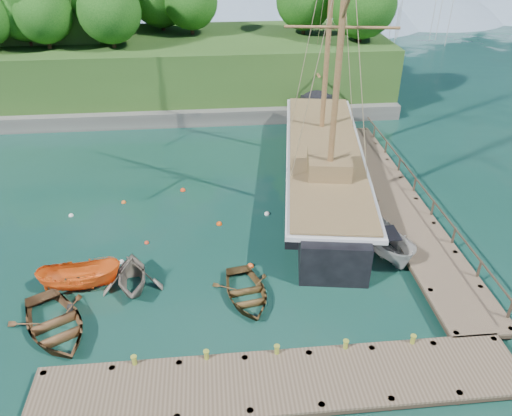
# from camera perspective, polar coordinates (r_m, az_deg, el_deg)

# --- Properties ---
(ground) EXTENTS (160.00, 160.00, 0.00)m
(ground) POSITION_cam_1_polar(r_m,az_deg,el_deg) (26.24, -3.53, -9.19)
(ground) COLOR #0E3227
(ground) RESTS_ON ground
(dock_near) EXTENTS (20.00, 3.20, 1.10)m
(dock_near) POSITION_cam_1_polar(r_m,az_deg,el_deg) (21.52, 2.90, -19.28)
(dock_near) COLOR brown
(dock_near) RESTS_ON ground
(dock_east) EXTENTS (3.20, 24.00, 1.10)m
(dock_east) POSITION_cam_1_polar(r_m,az_deg,el_deg) (33.79, 15.74, 0.70)
(dock_east) COLOR brown
(dock_east) RESTS_ON ground
(bollard_0) EXTENTS (0.26, 0.26, 0.45)m
(bollard_0) POSITION_cam_1_polar(r_m,az_deg,el_deg) (22.91, -13.48, -17.92)
(bollard_0) COLOR olive
(bollard_0) RESTS_ON ground
(bollard_1) EXTENTS (0.26, 0.26, 0.45)m
(bollard_1) POSITION_cam_1_polar(r_m,az_deg,el_deg) (22.63, -5.58, -17.75)
(bollard_1) COLOR olive
(bollard_1) RESTS_ON ground
(bollard_2) EXTENTS (0.26, 0.26, 0.45)m
(bollard_2) POSITION_cam_1_polar(r_m,az_deg,el_deg) (22.74, 2.35, -17.26)
(bollard_2) COLOR olive
(bollard_2) RESTS_ON ground
(bollard_3) EXTENTS (0.26, 0.26, 0.45)m
(bollard_3) POSITION_cam_1_polar(r_m,az_deg,el_deg) (23.24, 10.02, -16.48)
(bollard_3) COLOR olive
(bollard_3) RESTS_ON ground
(bollard_4) EXTENTS (0.26, 0.26, 0.45)m
(bollard_4) POSITION_cam_1_polar(r_m,az_deg,el_deg) (24.11, 17.18, -15.49)
(bollard_4) COLOR olive
(bollard_4) RESTS_ON ground
(rowboat_0) EXTENTS (5.63, 6.16, 1.04)m
(rowboat_0) POSITION_cam_1_polar(r_m,az_deg,el_deg) (25.75, -21.85, -12.95)
(rowboat_0) COLOR brown
(rowboat_0) RESTS_ON ground
(rowboat_1) EXTENTS (3.51, 3.94, 1.91)m
(rowboat_1) POSITION_cam_1_polar(r_m,az_deg,el_deg) (27.06, -13.81, -8.76)
(rowboat_1) COLOR slate
(rowboat_1) RESTS_ON ground
(rowboat_2) EXTENTS (3.67, 4.64, 0.87)m
(rowboat_2) POSITION_cam_1_polar(r_m,az_deg,el_deg) (25.67, -1.12, -10.22)
(rowboat_2) COLOR #4F3A1C
(rowboat_2) RESTS_ON ground
(motorboat_orange) EXTENTS (4.34, 1.79, 1.65)m
(motorboat_orange) POSITION_cam_1_polar(r_m,az_deg,el_deg) (27.76, -19.22, -8.61)
(motorboat_orange) COLOR orange
(motorboat_orange) RESTS_ON ground
(cabin_boat_white) EXTENTS (2.97, 5.20, 1.89)m
(cabin_boat_white) POSITION_cam_1_polar(r_m,az_deg,el_deg) (29.45, 14.34, -5.09)
(cabin_boat_white) COLOR beige
(cabin_boat_white) RESTS_ON ground
(schooner) EXTENTS (8.42, 28.39, 21.05)m
(schooner) POSITION_cam_1_polar(r_m,az_deg,el_deg) (35.18, 7.70, 4.33)
(schooner) COLOR black
(schooner) RESTS_ON ground
(mooring_buoy_0) EXTENTS (0.32, 0.32, 0.32)m
(mooring_buoy_0) POSITION_cam_1_polar(r_m,az_deg,el_deg) (28.88, -15.10, -6.04)
(mooring_buoy_0) COLOR silver
(mooring_buoy_0) RESTS_ON ground
(mooring_buoy_1) EXTENTS (0.27, 0.27, 0.27)m
(mooring_buoy_1) POSITION_cam_1_polar(r_m,az_deg,el_deg) (30.08, -12.38, -3.94)
(mooring_buoy_1) COLOR red
(mooring_buoy_1) RESTS_ON ground
(mooring_buoy_2) EXTENTS (0.36, 0.36, 0.36)m
(mooring_buoy_2) POSITION_cam_1_polar(r_m,az_deg,el_deg) (31.11, -4.23, -1.88)
(mooring_buoy_2) COLOR #D3460C
(mooring_buoy_2) RESTS_ON ground
(mooring_buoy_3) EXTENTS (0.35, 0.35, 0.35)m
(mooring_buoy_3) POSITION_cam_1_polar(r_m,az_deg,el_deg) (32.02, 1.27, -0.73)
(mooring_buoy_3) COLOR white
(mooring_buoy_3) RESTS_ON ground
(mooring_buoy_4) EXTENTS (0.32, 0.32, 0.32)m
(mooring_buoy_4) POSITION_cam_1_polar(r_m,az_deg,el_deg) (34.40, -14.88, 0.58)
(mooring_buoy_4) COLOR #D15B1C
(mooring_buoy_4) RESTS_ON ground
(mooring_buoy_5) EXTENTS (0.36, 0.36, 0.36)m
(mooring_buoy_5) POSITION_cam_1_polar(r_m,az_deg,el_deg) (35.03, -8.35, 1.97)
(mooring_buoy_5) COLOR red
(mooring_buoy_5) RESTS_ON ground
(mooring_buoy_6) EXTENTS (0.31, 0.31, 0.31)m
(mooring_buoy_6) POSITION_cam_1_polar(r_m,az_deg,el_deg) (33.98, -20.37, -0.86)
(mooring_buoy_6) COLOR white
(mooring_buoy_6) RESTS_ON ground
(mooring_buoy_7) EXTENTS (0.37, 0.37, 0.37)m
(mooring_buoy_7) POSITION_cam_1_polar(r_m,az_deg,el_deg) (27.62, -0.63, -6.70)
(mooring_buoy_7) COLOR #E04E19
(mooring_buoy_7) RESTS_ON ground
(headland) EXTENTS (51.00, 19.31, 12.90)m
(headland) POSITION_cam_1_polar(r_m,az_deg,el_deg) (54.02, -19.81, 17.46)
(headland) COLOR #474744
(headland) RESTS_ON ground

